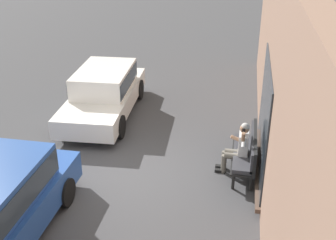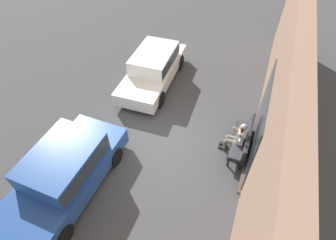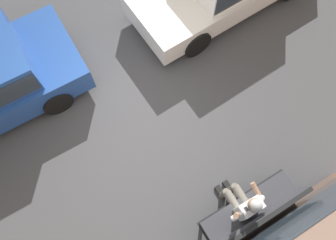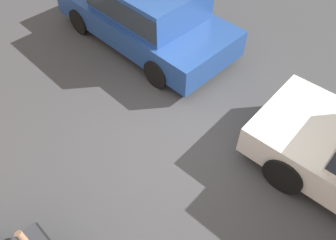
% 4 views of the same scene
% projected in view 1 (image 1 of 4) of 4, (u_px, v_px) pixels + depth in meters
% --- Properties ---
extents(ground_plane, '(60.00, 60.00, 0.00)m').
position_uv_depth(ground_plane, '(123.00, 174.00, 10.03)').
color(ground_plane, '#424244').
extents(building_facade, '(18.00, 0.51, 4.65)m').
position_uv_depth(building_facade, '(280.00, 93.00, 8.47)').
color(building_facade, '#93705B').
rests_on(building_facade, ground_plane).
extents(bench, '(1.82, 0.55, 0.97)m').
position_uv_depth(bench, '(248.00, 151.00, 9.93)').
color(bench, black).
rests_on(bench, ground_plane).
extents(person_on_phone, '(0.73, 0.74, 1.31)m').
position_uv_depth(person_on_phone, '(239.00, 147.00, 9.81)').
color(person_on_phone, '#6B665B').
rests_on(person_on_phone, ground_plane).
extents(parked_car_near, '(4.55, 1.98, 1.43)m').
position_uv_depth(parked_car_near, '(104.00, 90.00, 12.74)').
color(parked_car_near, white).
rests_on(parked_car_near, ground_plane).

